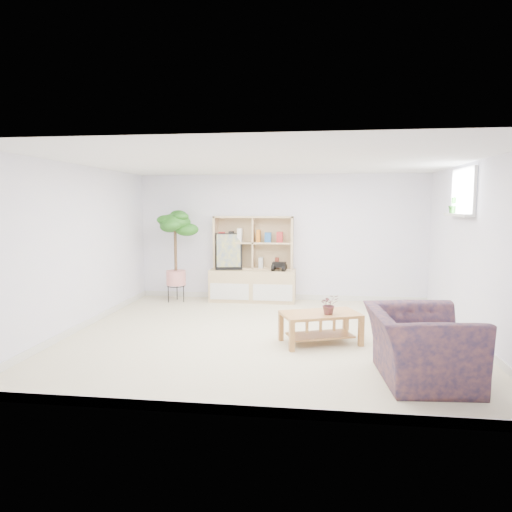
# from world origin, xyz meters

# --- Properties ---
(floor) EXTENTS (5.50, 5.00, 0.01)m
(floor) POSITION_xyz_m (0.00, 0.00, 0.00)
(floor) COLOR beige
(floor) RESTS_ON ground
(ceiling) EXTENTS (5.50, 5.00, 0.01)m
(ceiling) POSITION_xyz_m (0.00, 0.00, 2.40)
(ceiling) COLOR white
(ceiling) RESTS_ON walls
(walls) EXTENTS (5.51, 5.01, 2.40)m
(walls) POSITION_xyz_m (0.00, 0.00, 1.20)
(walls) COLOR white
(walls) RESTS_ON floor
(baseboard) EXTENTS (5.50, 5.00, 0.10)m
(baseboard) POSITION_xyz_m (0.00, 0.00, 0.05)
(baseboard) COLOR silver
(baseboard) RESTS_ON floor
(window) EXTENTS (0.10, 0.98, 0.68)m
(window) POSITION_xyz_m (2.73, 0.60, 2.00)
(window) COLOR #C7DDFD
(window) RESTS_ON walls
(window_sill) EXTENTS (0.14, 1.00, 0.04)m
(window_sill) POSITION_xyz_m (2.67, 0.60, 1.68)
(window_sill) COLOR silver
(window_sill) RESTS_ON walls
(storage_unit) EXTENTS (1.61, 0.54, 1.61)m
(storage_unit) POSITION_xyz_m (-0.51, 2.24, 0.81)
(storage_unit) COLOR tan
(storage_unit) RESTS_ON floor
(poster) EXTENTS (0.51, 0.21, 0.69)m
(poster) POSITION_xyz_m (-0.95, 2.17, 0.95)
(poster) COLOR yellow
(poster) RESTS_ON storage_unit
(toy_truck) EXTENTS (0.38, 0.28, 0.19)m
(toy_truck) POSITION_xyz_m (-0.00, 2.15, 0.70)
(toy_truck) COLOR black
(toy_truck) RESTS_ON storage_unit
(coffee_table) EXTENTS (1.13, 0.86, 0.41)m
(coffee_table) POSITION_xyz_m (0.73, -0.29, 0.20)
(coffee_table) COLOR #986534
(coffee_table) RESTS_ON floor
(table_plant) EXTENTS (0.29, 0.27, 0.26)m
(table_plant) POSITION_xyz_m (0.84, -0.35, 0.54)
(table_plant) COLOR #155313
(table_plant) RESTS_ON coffee_table
(floor_tree) EXTENTS (0.80, 0.80, 1.73)m
(floor_tree) POSITION_xyz_m (-1.94, 2.02, 0.86)
(floor_tree) COLOR #245D1C
(floor_tree) RESTS_ON floor
(armchair) EXTENTS (1.08, 1.21, 0.85)m
(armchair) POSITION_xyz_m (1.75, -1.46, 0.42)
(armchair) COLOR #111B40
(armchair) RESTS_ON floor
(sill_plant) EXTENTS (0.17, 0.15, 0.24)m
(sill_plant) POSITION_xyz_m (2.67, 0.86, 1.82)
(sill_plant) COLOR #245D1C
(sill_plant) RESTS_ON window_sill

